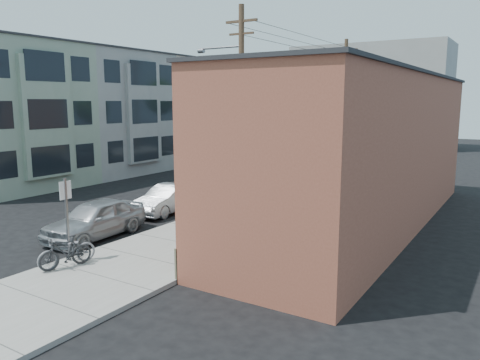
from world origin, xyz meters
The scene contains 26 objects.
ground centered at (0.00, 0.00, 0.00)m, with size 120.00×120.00×0.00m, color black.
sidewalk centered at (4.25, 11.00, 0.07)m, with size 4.50×58.00×0.15m, color gray.
cafe_building centered at (8.99, 4.99, 3.30)m, with size 6.60×20.20×6.61m.
apartment_row centered at (-11.85, 14.00, 4.50)m, with size 6.30×32.00×9.00m.
end_cap_building centered at (-2.00, 42.00, 6.00)m, with size 18.00×8.00×12.00m, color gray.
sign_post centered at (2.35, -5.57, 1.83)m, with size 0.07×0.45×2.80m.
parking_meter_near centered at (2.25, 1.81, 0.98)m, with size 0.14×0.14×1.24m.
parking_meter_far centered at (2.25, 9.42, 0.98)m, with size 0.14×0.14×1.24m.
utility_pole_near centered at (2.39, 5.22, 5.41)m, with size 3.57×0.28×10.00m.
utility_pole_far centered at (2.45, 20.54, 5.34)m, with size 1.80×0.28×10.00m.
tree_bare centered at (2.80, 6.44, 2.68)m, with size 0.24×0.24×5.05m.
tree_leafy_mid centered at (2.80, 15.44, 4.97)m, with size 3.24×3.24×6.46m.
tree_leafy_far centered at (2.80, 25.07, 5.87)m, with size 4.00×4.00×7.73m.
patio_chair_a centered at (6.10, -2.47, 0.59)m, with size 0.50×0.50×0.88m, color #113F19, non-canonical shape.
patio_chair_b centered at (6.02, -2.24, 0.59)m, with size 0.50×0.50×0.88m, color #113F19, non-canonical shape.
patron_grey centered at (5.15, 0.93, 0.90)m, with size 0.55×0.36×1.50m, color #929397.
patron_green centered at (5.26, -2.15, 0.93)m, with size 0.76×0.59×1.57m, color #2C7036.
cyclist centered at (4.32, 0.65, 0.91)m, with size 0.98×0.56×1.51m, color #9F3517.
cyclist_bike centered at (4.32, 0.65, 0.67)m, with size 0.69×1.97×1.04m, color black.
parked_bike_a centered at (2.82, -6.08, 0.67)m, with size 0.48×1.72×1.03m, color black.
parked_bike_b centered at (2.74, -5.95, 0.66)m, with size 0.67×1.93×1.01m, color gray.
car_0 centered at (0.59, -2.91, 0.77)m, with size 1.82×4.53×1.54m, color #A0A3A8.
car_1 centered at (0.24, 1.93, 0.68)m, with size 1.44×4.14×1.36m, color #B2B6BB.
car_2 centered at (0.34, 6.82, 0.67)m, with size 1.89×4.65×1.35m, color black.
car_3 centered at (0.76, 12.37, 0.76)m, with size 2.51×5.45×1.51m, color #9B9FA3.
bus centered at (-3.30, 25.30, 1.70)m, with size 2.86×12.22×3.40m, color silver.
Camera 1 is at (15.17, -15.30, 5.43)m, focal length 35.00 mm.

